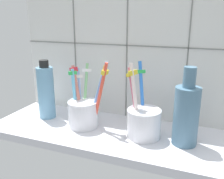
{
  "coord_description": "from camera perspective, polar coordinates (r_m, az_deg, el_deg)",
  "views": [
    {
      "loc": [
        21.13,
        -53.82,
        30.18
      ],
      "look_at": [
        0.0,
        -0.07,
        12.99
      ],
      "focal_mm": 40.1,
      "sensor_mm": 36.0,
      "label": 1
    }
  ],
  "objects": [
    {
      "name": "counter_slab",
      "position": [
        0.65,
        0.02,
        -10.2
      ],
      "size": [
        64.0,
        22.0,
        2.0
      ],
      "primitive_type": "cube",
      "color": "silver",
      "rests_on": "ground"
    },
    {
      "name": "tile_wall_back",
      "position": [
        0.7,
        3.7,
        10.2
      ],
      "size": [
        64.0,
        2.2,
        45.0
      ],
      "color": "silver",
      "rests_on": "ground"
    },
    {
      "name": "toothbrush_cup_left",
      "position": [
        0.66,
        -6.5,
        -4.71
      ],
      "size": [
        11.97,
        10.71,
        17.64
      ],
      "color": "silver",
      "rests_on": "counter_slab"
    },
    {
      "name": "toothbrush_cup_right",
      "position": [
        0.61,
        7.15,
        -7.05
      ],
      "size": [
        8.98,
        11.37,
        17.7
      ],
      "color": "silver",
      "rests_on": "counter_slab"
    },
    {
      "name": "ceramic_vase",
      "position": [
        0.58,
        16.56,
        -5.37
      ],
      "size": [
        5.57,
        5.57,
        17.85
      ],
      "color": "slate",
      "rests_on": "counter_slab"
    },
    {
      "name": "soap_bottle",
      "position": [
        0.72,
        -14.81,
        -0.49
      ],
      "size": [
        4.62,
        4.62,
        16.53
      ],
      "color": "#689DBF",
      "rests_on": "counter_slab"
    }
  ]
}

